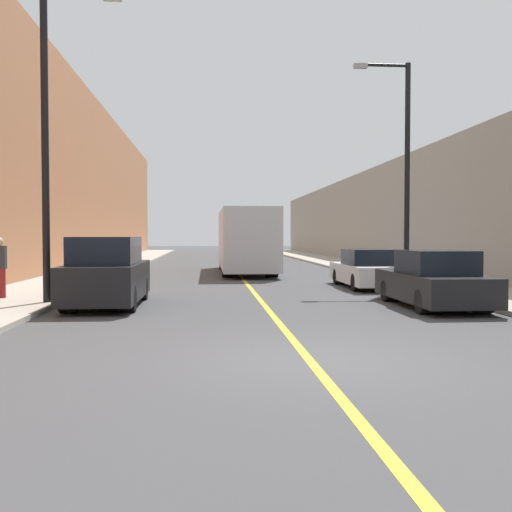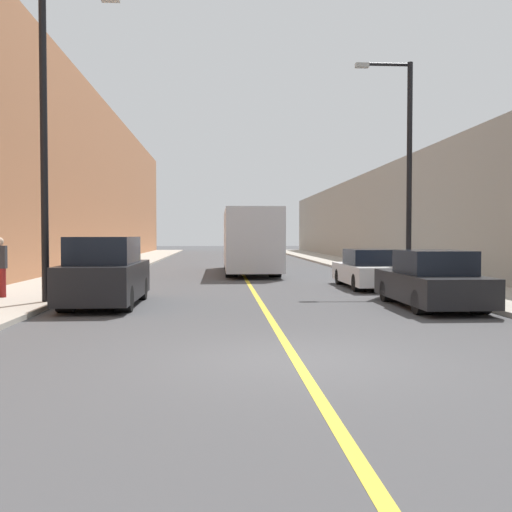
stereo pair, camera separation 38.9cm
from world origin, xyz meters
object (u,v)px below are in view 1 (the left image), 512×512
(bus, at_px, (246,240))
(street_lamp_left, at_px, (51,129))
(car_right_near, at_px, (433,282))
(parked_suv_left, at_px, (107,274))
(street_lamp_right, at_px, (403,161))
(car_right_mid, at_px, (367,270))

(bus, relative_size, street_lamp_left, 1.27)
(street_lamp_left, bearing_deg, bus, 66.51)
(bus, relative_size, car_right_near, 2.28)
(parked_suv_left, relative_size, street_lamp_right, 0.57)
(parked_suv_left, distance_m, street_lamp_right, 12.13)
(bus, height_order, street_lamp_right, street_lamp_right)
(bus, xyz_separation_m, parked_suv_left, (-4.73, -14.28, -0.83))
(bus, bearing_deg, street_lamp_left, -113.49)
(parked_suv_left, distance_m, car_right_mid, 10.08)
(bus, relative_size, parked_suv_left, 2.25)
(parked_suv_left, relative_size, car_right_near, 1.01)
(car_right_mid, height_order, street_lamp_right, street_lamp_right)
(car_right_near, bearing_deg, parked_suv_left, 173.67)
(street_lamp_right, bearing_deg, car_right_near, -101.27)
(bus, bearing_deg, car_right_mid, -66.65)
(street_lamp_left, height_order, street_lamp_right, street_lamp_left)
(car_right_near, height_order, street_lamp_left, street_lamp_left)
(parked_suv_left, distance_m, street_lamp_left, 4.21)
(parked_suv_left, xyz_separation_m, street_lamp_left, (-1.47, 0.01, 3.94))
(car_right_near, bearing_deg, bus, 105.09)
(bus, height_order, parked_suv_left, bus)
(car_right_mid, distance_m, street_lamp_right, 4.36)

